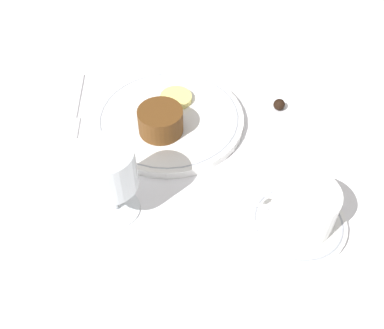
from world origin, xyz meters
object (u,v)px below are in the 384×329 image
object	(u,v)px
dinner_plate	(169,119)
wine_glass	(108,172)
fork	(75,112)
dessert_cake	(161,121)
coffee_cup	(304,207)

from	to	relation	value
dinner_plate	wine_glass	distance (m)	0.21
wine_glass	fork	size ratio (longest dim) A/B	0.72
wine_glass	dinner_plate	bearing A→B (deg)	-100.67
dinner_plate	wine_glass	size ratio (longest dim) A/B	2.08
wine_glass	dessert_cake	distance (m)	0.17
coffee_cup	dessert_cake	bearing A→B (deg)	-30.82
fork	dessert_cake	world-z (taller)	dessert_cake
coffee_cup	wine_glass	bearing A→B (deg)	4.50
dinner_plate	dessert_cake	size ratio (longest dim) A/B	3.45
coffee_cup	wine_glass	xyz separation A→B (m)	(0.26, 0.02, 0.04)
wine_glass	fork	bearing A→B (deg)	-54.58
fork	dessert_cake	xyz separation A→B (m)	(-0.16, 0.03, 0.03)
dessert_cake	fork	bearing A→B (deg)	-9.66
coffee_cup	dessert_cake	size ratio (longest dim) A/B	1.55
dinner_plate	fork	distance (m)	0.17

